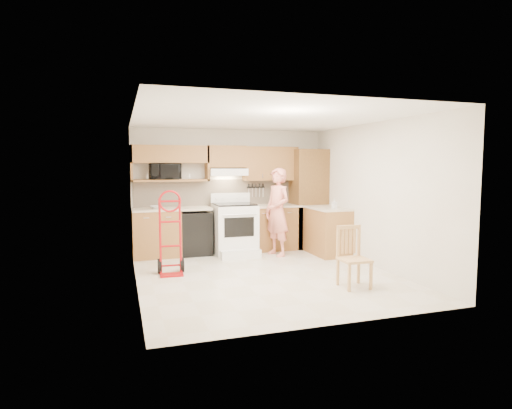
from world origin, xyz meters
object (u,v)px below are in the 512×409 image
range (235,225)px  microwave (165,171)px  hand_truck (171,237)px  person (277,212)px  dining_chair (354,257)px

range → microwave: bearing=162.3°
microwave → range: bearing=-22.0°
microwave → hand_truck: 1.87m
person → hand_truck: (-2.16, -0.83, -0.24)m
hand_truck → dining_chair: hand_truck is taller
range → hand_truck: (-1.39, -1.15, 0.02)m
microwave → person: 2.33m
microwave → person: microwave is taller
dining_chair → hand_truck: bearing=148.9°
microwave → dining_chair: (2.35, -3.13, -1.21)m
microwave → dining_chair: microwave is taller
hand_truck → dining_chair: 2.90m
hand_truck → microwave: bearing=90.2°
range → dining_chair: (1.05, -2.71, -0.16)m
range → hand_truck: 1.80m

